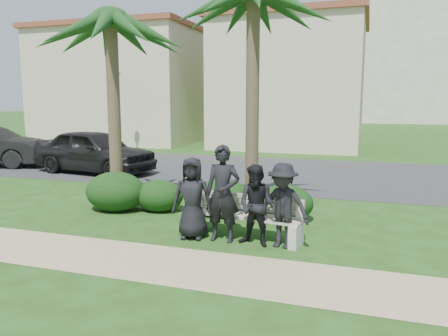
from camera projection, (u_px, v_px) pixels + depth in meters
The scene contains 18 objects.
ground at pixel (189, 232), 9.05m from camera, with size 160.00×160.00×0.00m, color #244112.
footpath at pixel (148, 262), 7.36m from camera, with size 30.00×1.60×0.01m, color tan.
asphalt_street at pixel (271, 172), 16.55m from camera, with size 160.00×8.00×0.01m, color #2D2D30.
stucco_bldg_left at pixel (127, 86), 29.09m from camera, with size 10.40×8.40×7.30m.
stucco_bldg_right at pixel (291, 84), 25.68m from camera, with size 8.40×8.40×7.30m.
street_lamp at pixel (118, 95), 22.64m from camera, with size 0.36×0.36×4.29m.
park_bench at pixel (243, 219), 8.60m from camera, with size 2.41×0.85×0.82m.
man_a at pixel (192, 198), 8.52m from camera, with size 0.79×0.51×1.61m, color black.
man_b at pixel (223, 194), 8.32m from camera, with size 0.68×0.45×1.87m, color black.
man_c at pixel (257, 206), 8.08m from camera, with size 0.74×0.58×1.53m, color black.
man_d at pixel (283, 206), 7.98m from camera, with size 1.02×0.59×1.58m, color black.
hedge_a at pixel (116, 190), 10.77m from camera, with size 1.51×1.25×0.99m, color black.
hedge_b at pixel (159, 195), 10.72m from camera, with size 1.22×1.00×0.79m, color black.
hedge_c at pixel (218, 200), 10.48m from camera, with size 1.01×0.84×0.66m, color black.
hedge_d at pixel (222, 196), 10.29m from camera, with size 1.39×1.14×0.90m, color black.
hedge_e at pixel (285, 202), 9.88m from camera, with size 1.29×1.06×0.84m, color black.
palm_left at pixel (111, 21), 10.69m from camera, with size 3.00×3.00×5.59m.
car_a at pixel (95, 151), 16.29m from camera, with size 1.93×4.79×1.63m, color black.
Camera 1 is at (3.43, -8.07, 2.70)m, focal length 35.00 mm.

